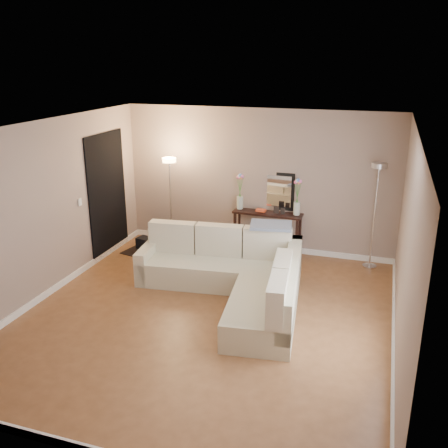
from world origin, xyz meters
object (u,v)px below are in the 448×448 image
(sectional_sofa, at_px, (236,275))
(floor_lamp_lit, at_px, (170,185))
(floor_lamp_unlit, at_px, (376,195))
(console_table, at_px, (263,229))

(sectional_sofa, distance_m, floor_lamp_lit, 2.46)
(sectional_sofa, height_order, floor_lamp_unlit, floor_lamp_unlit)
(floor_lamp_lit, bearing_deg, console_table, 11.37)
(floor_lamp_unlit, bearing_deg, floor_lamp_lit, -176.65)
(sectional_sofa, xyz_separation_m, console_table, (-0.04, 1.86, 0.10))
(console_table, xyz_separation_m, floor_lamp_unlit, (1.93, -0.13, 0.85))
(sectional_sofa, height_order, floor_lamp_lit, floor_lamp_lit)
(floor_lamp_lit, distance_m, floor_lamp_unlit, 3.61)
(console_table, height_order, floor_lamp_unlit, floor_lamp_unlit)
(floor_lamp_lit, bearing_deg, floor_lamp_unlit, 3.35)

